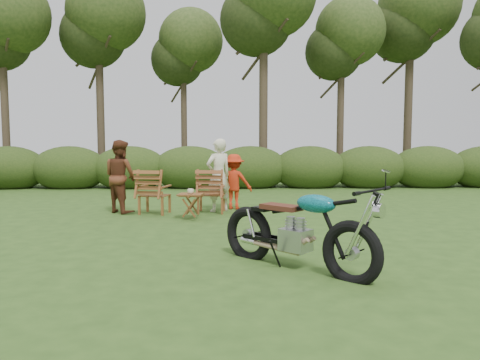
{
  "coord_description": "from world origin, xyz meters",
  "views": [
    {
      "loc": [
        -0.74,
        -6.58,
        1.63
      ],
      "look_at": [
        -0.53,
        1.63,
        0.9
      ],
      "focal_mm": 35.0,
      "sensor_mm": 36.0,
      "label": 1
    }
  ],
  "objects_px": {
    "lawn_chair_left": "(155,214)",
    "adult_b": "(121,212)",
    "adult_a": "(219,211)",
    "child": "(234,209)",
    "lawn_chair_right": "(211,213)",
    "side_table": "(191,207)",
    "cup": "(191,191)",
    "motorcycle": "(295,268)"
  },
  "relations": [
    {
      "from": "lawn_chair_left",
      "to": "adult_b",
      "type": "distance_m",
      "value": 0.79
    },
    {
      "from": "adult_a",
      "to": "child",
      "type": "xyz_separation_m",
      "value": [
        0.35,
        0.37,
        0.0
      ]
    },
    {
      "from": "lawn_chair_right",
      "to": "adult_a",
      "type": "xyz_separation_m",
      "value": [
        0.16,
        0.17,
        0.0
      ]
    },
    {
      "from": "side_table",
      "to": "adult_a",
      "type": "relative_size",
      "value": 0.32
    },
    {
      "from": "adult_b",
      "to": "cup",
      "type": "bearing_deg",
      "value": -170.42
    },
    {
      "from": "motorcycle",
      "to": "lawn_chair_left",
      "type": "relative_size",
      "value": 2.31
    },
    {
      "from": "lawn_chair_right",
      "to": "motorcycle",
      "type": "bearing_deg",
      "value": 109.7
    },
    {
      "from": "side_table",
      "to": "child",
      "type": "height_order",
      "value": "child"
    },
    {
      "from": "side_table",
      "to": "child",
      "type": "distance_m",
      "value": 1.67
    },
    {
      "from": "cup",
      "to": "adult_a",
      "type": "distance_m",
      "value": 1.31
    },
    {
      "from": "lawn_chair_left",
      "to": "cup",
      "type": "xyz_separation_m",
      "value": [
        0.84,
        -0.76,
        0.57
      ]
    },
    {
      "from": "lawn_chair_left",
      "to": "lawn_chair_right",
      "type": "bearing_deg",
      "value": -161.39
    },
    {
      "from": "lawn_chair_right",
      "to": "lawn_chair_left",
      "type": "relative_size",
      "value": 1.0
    },
    {
      "from": "motorcycle",
      "to": "adult_a",
      "type": "height_order",
      "value": "adult_a"
    },
    {
      "from": "cup",
      "to": "adult_b",
      "type": "xyz_separation_m",
      "value": [
        -1.61,
        0.95,
        -0.57
      ]
    },
    {
      "from": "motorcycle",
      "to": "adult_b",
      "type": "height_order",
      "value": "adult_b"
    },
    {
      "from": "side_table",
      "to": "adult_b",
      "type": "xyz_separation_m",
      "value": [
        -1.61,
        0.93,
        -0.26
      ]
    },
    {
      "from": "motorcycle",
      "to": "adult_a",
      "type": "distance_m",
      "value": 4.74
    },
    {
      "from": "cup",
      "to": "child",
      "type": "bearing_deg",
      "value": 57.69
    },
    {
      "from": "cup",
      "to": "child",
      "type": "height_order",
      "value": "child"
    },
    {
      "from": "side_table",
      "to": "motorcycle",
      "type": "bearing_deg",
      "value": -65.98
    },
    {
      "from": "adult_a",
      "to": "child",
      "type": "distance_m",
      "value": 0.51
    },
    {
      "from": "adult_b",
      "to": "child",
      "type": "height_order",
      "value": "adult_b"
    },
    {
      "from": "lawn_chair_left",
      "to": "side_table",
      "type": "relative_size",
      "value": 1.84
    },
    {
      "from": "lawn_chair_left",
      "to": "child",
      "type": "height_order",
      "value": "child"
    },
    {
      "from": "cup",
      "to": "adult_b",
      "type": "height_order",
      "value": "adult_b"
    },
    {
      "from": "child",
      "to": "lawn_chair_right",
      "type": "bearing_deg",
      "value": 56.28
    },
    {
      "from": "child",
      "to": "lawn_chair_left",
      "type": "bearing_deg",
      "value": 30.44
    },
    {
      "from": "motorcycle",
      "to": "adult_b",
      "type": "relative_size",
      "value": 1.39
    },
    {
      "from": "lawn_chair_left",
      "to": "adult_a",
      "type": "xyz_separation_m",
      "value": [
        1.39,
        0.28,
        0.0
      ]
    },
    {
      "from": "adult_b",
      "to": "lawn_chair_left",
      "type": "bearing_deg",
      "value": -153.44
    },
    {
      "from": "cup",
      "to": "adult_a",
      "type": "relative_size",
      "value": 0.08
    },
    {
      "from": "cup",
      "to": "adult_a",
      "type": "height_order",
      "value": "adult_a"
    },
    {
      "from": "motorcycle",
      "to": "cup",
      "type": "xyz_separation_m",
      "value": [
        -1.6,
        3.58,
        0.57
      ]
    },
    {
      "from": "adult_b",
      "to": "lawn_chair_right",
      "type": "bearing_deg",
      "value": -142.01
    },
    {
      "from": "lawn_chair_right",
      "to": "cup",
      "type": "xyz_separation_m",
      "value": [
        -0.38,
        -0.88,
        0.57
      ]
    },
    {
      "from": "adult_a",
      "to": "adult_b",
      "type": "distance_m",
      "value": 2.16
    },
    {
      "from": "lawn_chair_left",
      "to": "side_table",
      "type": "xyz_separation_m",
      "value": [
        0.84,
        -0.74,
        0.26
      ]
    },
    {
      "from": "lawn_chair_left",
      "to": "cup",
      "type": "bearing_deg",
      "value": 151.13
    },
    {
      "from": "side_table",
      "to": "cup",
      "type": "xyz_separation_m",
      "value": [
        0.0,
        -0.02,
        0.31
      ]
    },
    {
      "from": "child",
      "to": "cup",
      "type": "bearing_deg",
      "value": 67.73
    },
    {
      "from": "lawn_chair_left",
      "to": "adult_b",
      "type": "height_order",
      "value": "adult_b"
    }
  ]
}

